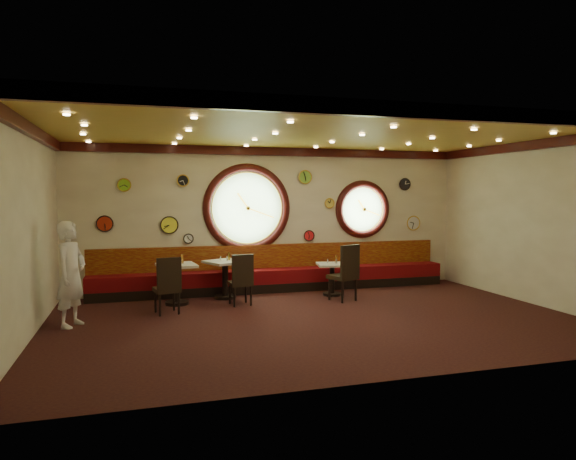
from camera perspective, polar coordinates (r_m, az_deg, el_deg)
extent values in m
cube|color=black|center=(9.00, 3.24, -9.88)|extent=(9.00, 6.00, 0.00)
cube|color=gold|center=(8.80, 3.33, 10.79)|extent=(9.00, 6.00, 0.02)
cube|color=beige|center=(11.62, -1.68, 1.25)|extent=(9.00, 0.02, 3.20)
cube|color=beige|center=(6.03, 12.90, -1.42)|extent=(9.00, 0.02, 3.20)
cube|color=beige|center=(8.40, -27.02, -0.25)|extent=(0.02, 6.00, 3.20)
cube|color=beige|center=(11.11, 25.72, 0.72)|extent=(0.02, 6.00, 3.20)
cube|color=black|center=(11.60, -1.63, 8.70)|extent=(9.00, 0.10, 0.18)
cube|color=black|center=(6.12, 12.89, 12.85)|extent=(9.00, 0.10, 0.18)
cube|color=black|center=(8.43, -27.01, 10.05)|extent=(0.10, 6.00, 0.18)
cube|color=black|center=(11.10, 25.77, 8.52)|extent=(0.10, 6.00, 0.18)
cube|color=black|center=(11.53, -1.31, -6.29)|extent=(8.00, 0.55, 0.20)
cube|color=#5A070D|center=(11.48, -1.31, -5.06)|extent=(8.00, 0.55, 0.30)
cube|color=#640C07|center=(11.64, -1.60, -2.95)|extent=(8.00, 0.10, 0.55)
cylinder|color=#8CBF73|center=(11.47, -4.58, 2.45)|extent=(1.66, 0.02, 1.66)
torus|color=black|center=(11.46, -4.57, 2.45)|extent=(1.98, 0.18, 1.98)
torus|color=gold|center=(11.43, -4.53, 2.44)|extent=(1.61, 0.03, 1.61)
cylinder|color=#8CBF73|center=(12.35, 8.25, 2.30)|extent=(1.10, 0.02, 1.10)
torus|color=black|center=(12.34, 8.28, 2.29)|extent=(1.38, 0.18, 1.38)
torus|color=gold|center=(12.31, 8.34, 2.29)|extent=(1.09, 0.03, 1.09)
cylinder|color=gold|center=(11.99, 4.63, 2.99)|extent=(0.22, 0.03, 0.22)
cylinder|color=#77B739|center=(11.79, 1.90, 5.90)|extent=(0.30, 0.03, 0.30)
cylinder|color=white|center=(11.28, -11.00, -0.95)|extent=(0.20, 0.03, 0.20)
cylinder|color=#7BC627|center=(11.20, -17.74, 4.79)|extent=(0.26, 0.03, 0.26)
cylinder|color=black|center=(12.82, 12.84, 4.98)|extent=(0.28, 0.03, 0.28)
cylinder|color=black|center=(11.24, -11.60, 5.41)|extent=(0.24, 0.03, 0.24)
cylinder|color=red|center=(11.23, -19.70, 0.66)|extent=(0.32, 0.03, 0.32)
cylinder|color=silver|center=(12.96, 13.74, 0.75)|extent=(0.34, 0.03, 0.34)
cylinder|color=yellow|center=(11.23, -13.06, 0.54)|extent=(0.36, 0.03, 0.36)
cylinder|color=red|center=(11.86, 2.35, -0.64)|extent=(0.24, 0.03, 0.24)
cylinder|color=black|center=(10.39, -12.23, -7.91)|extent=(0.46, 0.46, 0.06)
cylinder|color=black|center=(10.32, -12.26, -5.94)|extent=(0.12, 0.12, 0.72)
cube|color=silver|center=(10.26, -12.29, -3.86)|extent=(0.80, 0.80, 0.05)
cylinder|color=black|center=(10.82, -6.98, -7.38)|extent=(0.45, 0.45, 0.06)
cylinder|color=black|center=(10.75, -7.00, -5.51)|extent=(0.12, 0.12, 0.71)
cube|color=silver|center=(10.70, -7.02, -3.54)|extent=(0.94, 0.94, 0.05)
cylinder|color=black|center=(11.08, 4.92, -7.10)|extent=(0.39, 0.39, 0.05)
cylinder|color=black|center=(11.03, 4.93, -5.51)|extent=(0.11, 0.11, 0.62)
cube|color=silver|center=(10.98, 4.94, -3.84)|extent=(0.74, 0.74, 0.04)
cube|color=black|center=(9.59, -13.31, -6.47)|extent=(0.51, 0.51, 0.08)
cube|color=black|center=(9.35, -13.07, -4.74)|extent=(0.44, 0.14, 0.57)
cube|color=black|center=(10.09, -5.34, -5.93)|extent=(0.46, 0.46, 0.07)
cube|color=black|center=(9.87, -5.05, -4.32)|extent=(0.42, 0.09, 0.55)
cube|color=black|center=(10.51, 6.09, -5.21)|extent=(0.62, 0.62, 0.08)
cube|color=black|center=(10.31, 6.91, -3.40)|extent=(0.47, 0.23, 0.63)
cylinder|color=silver|center=(10.31, -12.89, -3.42)|extent=(0.03, 0.03, 0.10)
cylinder|color=silver|center=(10.75, -7.50, -3.13)|extent=(0.03, 0.03, 0.09)
cylinder|color=silver|center=(11.03, 4.42, -3.46)|extent=(0.03, 0.03, 0.09)
cylinder|color=silver|center=(10.22, -11.82, -3.48)|extent=(0.03, 0.03, 0.09)
cylinder|color=#B9B9BE|center=(10.68, -6.77, -3.13)|extent=(0.04, 0.04, 0.10)
cylinder|color=silver|center=(10.92, 5.39, -3.49)|extent=(0.04, 0.04, 0.10)
cylinder|color=#C5842E|center=(10.31, -11.69, -3.17)|extent=(0.06, 0.06, 0.18)
cylinder|color=gold|center=(10.76, -6.56, -2.93)|extent=(0.05, 0.05, 0.16)
cylinder|color=orange|center=(11.06, 5.36, -3.23)|extent=(0.05, 0.05, 0.17)
imported|color=white|center=(9.08, -22.96, -4.53)|extent=(0.64, 0.75, 1.72)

